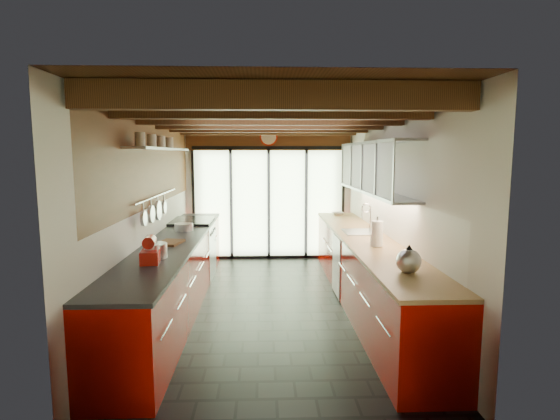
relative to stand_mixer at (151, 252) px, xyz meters
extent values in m
plane|color=black|center=(1.27, 1.22, -1.03)|extent=(5.50, 5.50, 0.00)
plane|color=silver|center=(1.27, 3.97, 0.27)|extent=(3.20, 0.00, 3.20)
plane|color=silver|center=(1.27, -1.53, 0.27)|extent=(3.20, 0.00, 3.20)
plane|color=silver|center=(-0.33, 1.22, 0.27)|extent=(0.00, 5.50, 5.50)
plane|color=silver|center=(2.87, 1.22, 0.27)|extent=(0.00, 5.50, 5.50)
plane|color=#472814|center=(1.27, 1.22, 1.57)|extent=(5.50, 5.50, 0.00)
cube|color=#593316|center=(1.27, -1.03, 1.45)|extent=(3.14, 0.14, 0.22)
cube|color=#593316|center=(1.27, -0.13, 1.45)|extent=(3.14, 0.14, 0.22)
cube|color=#593316|center=(1.27, 0.77, 1.45)|extent=(3.14, 0.14, 0.22)
cube|color=#593316|center=(1.27, 1.67, 1.45)|extent=(3.14, 0.14, 0.22)
cube|color=#593316|center=(1.27, 2.57, 1.45)|extent=(3.14, 0.14, 0.22)
cube|color=#593316|center=(1.27, 3.47, 1.45)|extent=(3.14, 0.14, 0.22)
cube|color=brown|center=(1.27, 3.93, 1.32)|extent=(3.14, 0.06, 0.50)
plane|color=brown|center=(-0.30, 1.42, 0.94)|extent=(0.00, 4.90, 4.90)
plane|color=#C6EAAD|center=(1.27, 3.96, 0.04)|extent=(2.90, 0.00, 2.90)
cube|color=black|center=(-0.18, 3.94, 0.04)|extent=(0.05, 0.04, 2.15)
cube|color=black|center=(2.72, 3.94, 0.04)|extent=(0.05, 0.04, 2.15)
cube|color=black|center=(1.27, 3.91, 0.04)|extent=(0.06, 0.05, 2.15)
cube|color=black|center=(1.27, 3.91, 1.12)|extent=(2.90, 0.05, 0.06)
cylinder|color=#B6250E|center=(1.27, 3.89, 1.32)|extent=(0.34, 0.04, 0.34)
cylinder|color=beige|center=(1.27, 3.87, 1.32)|extent=(0.28, 0.02, 0.28)
cube|color=#9F0800|center=(-0.01, 1.22, -0.59)|extent=(0.65, 5.00, 0.88)
cube|color=black|center=(-0.01, 1.22, -0.13)|extent=(0.68, 5.00, 0.04)
cube|color=silver|center=(-0.01, 2.67, -0.59)|extent=(0.66, 0.90, 0.90)
cube|color=black|center=(-0.01, 2.67, -0.10)|extent=(0.65, 0.90, 0.06)
cube|color=#9F0800|center=(2.54, 1.22, -0.59)|extent=(0.65, 5.00, 0.88)
cube|color=#A0824E|center=(2.54, 1.22, -0.13)|extent=(0.68, 5.00, 0.04)
cube|color=white|center=(2.21, 1.62, -0.59)|extent=(0.02, 0.60, 0.84)
cube|color=silver|center=(2.54, 1.62, -0.11)|extent=(0.45, 0.52, 0.02)
cylinder|color=silver|center=(2.69, 1.62, 0.07)|extent=(0.02, 0.02, 0.34)
torus|color=silver|center=(2.63, 1.62, 0.24)|extent=(0.14, 0.02, 0.14)
plane|color=silver|center=(2.53, 1.52, 0.82)|extent=(0.00, 3.00, 3.00)
cube|color=#9EA0A5|center=(2.70, 1.52, 0.48)|extent=(0.34, 3.00, 0.03)
cube|color=#9EA0A5|center=(2.70, 1.52, 1.15)|extent=(0.34, 3.00, 0.03)
cylinder|color=silver|center=(-0.27, 1.52, 0.44)|extent=(0.02, 2.20, 0.02)
cube|color=silver|center=(-0.18, 1.42, 1.07)|extent=(0.28, 2.60, 0.03)
cylinder|color=silver|center=(-0.23, 0.62, 0.26)|extent=(0.04, 0.18, 0.18)
cylinder|color=silver|center=(-0.23, 0.97, 0.26)|extent=(0.04, 0.22, 0.22)
cylinder|color=silver|center=(-0.23, 1.32, 0.26)|extent=(0.04, 0.26, 0.26)
cylinder|color=silver|center=(-0.23, 1.67, 0.26)|extent=(0.04, 0.18, 0.18)
cube|color=red|center=(0.00, -0.01, -0.05)|extent=(0.21, 0.33, 0.13)
cylinder|color=red|center=(0.00, -0.03, 0.11)|extent=(0.15, 0.21, 0.12)
cylinder|color=silver|center=(0.00, 0.05, 0.00)|extent=(0.17, 0.17, 0.13)
cylinder|color=silver|center=(0.00, 0.20, -0.03)|extent=(0.27, 0.27, 0.16)
cylinder|color=silver|center=(0.00, 1.89, -0.06)|extent=(0.34, 0.34, 0.10)
cube|color=brown|center=(0.00, 0.93, -0.10)|extent=(0.33, 0.41, 0.03)
sphere|color=silver|center=(2.54, -0.48, 0.01)|extent=(0.26, 0.26, 0.24)
cone|color=black|center=(2.54, -0.48, 0.13)|extent=(0.09, 0.09, 0.06)
cylinder|color=silver|center=(2.54, -0.35, 0.02)|extent=(0.03, 0.09, 0.05)
cylinder|color=white|center=(2.54, 0.68, 0.04)|extent=(0.18, 0.18, 0.31)
cylinder|color=silver|center=(2.54, 0.68, 0.23)|extent=(0.04, 0.04, 0.06)
imported|color=silver|center=(2.54, 0.82, -0.02)|extent=(0.10, 0.10, 0.18)
imported|color=silver|center=(2.54, 3.45, -0.09)|extent=(0.25, 0.25, 0.05)
camera|label=1|loc=(1.17, -4.46, 1.00)|focal=28.00mm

